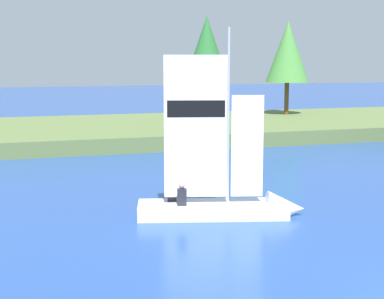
% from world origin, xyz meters
% --- Properties ---
extents(shore_bank, '(80.00, 13.38, 0.82)m').
position_xyz_m(shore_bank, '(0.00, 27.47, 0.41)').
color(shore_bank, '#5B703D').
rests_on(shore_bank, ground).
extents(shoreline_tree_left, '(2.69, 2.69, 6.52)m').
position_xyz_m(shoreline_tree_left, '(3.11, 24.43, 5.33)').
color(shoreline_tree_left, brown).
rests_on(shoreline_tree_left, shore_bank).
extents(shoreline_tree_midleft, '(3.12, 3.12, 6.76)m').
position_xyz_m(shoreline_tree_midleft, '(11.31, 30.25, 5.37)').
color(shoreline_tree_midleft, brown).
rests_on(shoreline_tree_midleft, shore_bank).
extents(sailboat, '(5.29, 2.49, 6.10)m').
position_xyz_m(sailboat, '(-1.57, 7.86, 0.45)').
color(sailboat, white).
rests_on(sailboat, ground).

